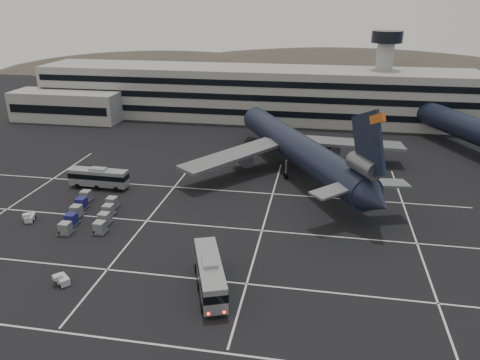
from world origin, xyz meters
name	(u,v)px	position (x,y,z in m)	size (l,w,h in m)	color
ground	(176,236)	(0.00, 0.00, 0.00)	(260.00, 260.00, 0.00)	black
lane_markings	(184,235)	(0.95, 0.72, 0.01)	(90.00, 55.62, 0.01)	silver
terminal	(241,94)	(-2.95, 71.14, 6.93)	(125.00, 26.00, 24.00)	gray
hills	(320,95)	(17.99, 170.00, -12.07)	(352.00, 180.00, 44.00)	#38332B
trijet_main	(299,148)	(15.73, 28.62, 5.25)	(42.34, 53.04, 18.08)	black
bus_near	(210,273)	(7.92, -11.77, 2.27)	(6.57, 11.98, 4.15)	gray
bus_far	(99,177)	(-19.20, 15.34, 2.08)	(10.82, 2.95, 3.80)	gray
tug_a	(30,218)	(-23.69, 0.77, 0.62)	(1.97, 2.47, 1.39)	#B7B6B2
tug_b	(63,280)	(-9.86, -13.90, 0.60)	(2.43, 2.32, 1.36)	#B7B6B2
uld_cluster	(90,213)	(-15.13, 3.51, 0.89)	(9.86, 14.11, 1.83)	#2D2D30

